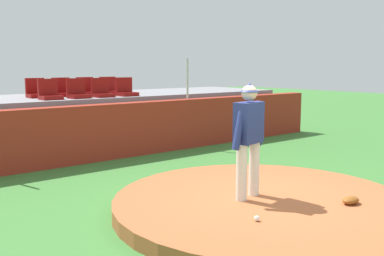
# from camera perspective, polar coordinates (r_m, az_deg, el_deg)

# --- Properties ---
(ground_plane) EXTENTS (60.00, 60.00, 0.00)m
(ground_plane) POSITION_cam_1_polar(r_m,az_deg,el_deg) (7.01, 9.18, -10.72)
(ground_plane) COLOR #3A7632
(pitchers_mound) EXTENTS (4.65, 4.65, 0.22)m
(pitchers_mound) POSITION_cam_1_polar(r_m,az_deg,el_deg) (6.97, 9.20, -9.86)
(pitchers_mound) COLOR #A85A32
(pitchers_mound) RESTS_ON ground_plane
(pitcher) EXTENTS (0.76, 0.35, 1.78)m
(pitcher) POSITION_cam_1_polar(r_m,az_deg,el_deg) (6.69, 7.43, -0.54)
(pitcher) COLOR silver
(pitcher) RESTS_ON pitchers_mound
(baseball) EXTENTS (0.07, 0.07, 0.07)m
(baseball) POSITION_cam_1_polar(r_m,az_deg,el_deg) (5.92, 8.50, -11.64)
(baseball) COLOR white
(baseball) RESTS_ON pitchers_mound
(fielding_glove) EXTENTS (0.31, 0.21, 0.11)m
(fielding_glove) POSITION_cam_1_polar(r_m,az_deg,el_deg) (6.95, 20.09, -8.89)
(fielding_glove) COLOR brown
(fielding_glove) RESTS_ON pitchers_mound
(brick_barrier) EXTENTS (14.49, 0.40, 1.34)m
(brick_barrier) POSITION_cam_1_polar(r_m,az_deg,el_deg) (10.77, -10.91, -0.45)
(brick_barrier) COLOR maroon
(brick_barrier) RESTS_ON ground_plane
(fence_post_right) EXTENTS (0.06, 0.06, 1.12)m
(fence_post_right) POSITION_cam_1_polar(r_m,az_deg,el_deg) (12.00, -0.60, 6.47)
(fence_post_right) COLOR silver
(fence_post_right) RESTS_ON brick_barrier
(bleacher_platform) EXTENTS (12.96, 3.08, 1.45)m
(bleacher_platform) POSITION_cam_1_polar(r_m,az_deg,el_deg) (12.52, -15.13, 0.83)
(bleacher_platform) COLOR gray
(bleacher_platform) RESTS_ON ground_plane
(stadium_chair_0) EXTENTS (0.48, 0.44, 0.50)m
(stadium_chair_0) POSITION_cam_1_polar(r_m,az_deg,el_deg) (11.14, -18.18, 4.38)
(stadium_chair_0) COLOR maroon
(stadium_chair_0) RESTS_ON bleacher_platform
(stadium_chair_1) EXTENTS (0.48, 0.44, 0.50)m
(stadium_chair_1) POSITION_cam_1_polar(r_m,az_deg,el_deg) (11.39, -14.77, 4.59)
(stadium_chair_1) COLOR maroon
(stadium_chair_1) RESTS_ON bleacher_platform
(stadium_chair_2) EXTENTS (0.48, 0.44, 0.50)m
(stadium_chair_2) POSITION_cam_1_polar(r_m,az_deg,el_deg) (11.66, -11.72, 4.76)
(stadium_chair_2) COLOR maroon
(stadium_chair_2) RESTS_ON bleacher_platform
(stadium_chair_3) EXTENTS (0.48, 0.44, 0.50)m
(stadium_chair_3) POSITION_cam_1_polar(r_m,az_deg,el_deg) (12.02, -8.66, 4.93)
(stadium_chair_3) COLOR maroon
(stadium_chair_3) RESTS_ON bleacher_platform
(stadium_chair_4) EXTENTS (0.48, 0.44, 0.50)m
(stadium_chair_4) POSITION_cam_1_polar(r_m,az_deg,el_deg) (11.94, -19.71, 4.53)
(stadium_chair_4) COLOR maroon
(stadium_chair_4) RESTS_ON bleacher_platform
(stadium_chair_5) EXTENTS (0.48, 0.44, 0.50)m
(stadium_chair_5) POSITION_cam_1_polar(r_m,az_deg,el_deg) (12.18, -16.63, 4.73)
(stadium_chair_5) COLOR maroon
(stadium_chair_5) RESTS_ON bleacher_platform
(stadium_chair_6) EXTENTS (0.48, 0.44, 0.50)m
(stadium_chair_6) POSITION_cam_1_polar(r_m,az_deg,el_deg) (12.49, -13.66, 4.91)
(stadium_chair_6) COLOR maroon
(stadium_chair_6) RESTS_ON bleacher_platform
(stadium_chair_7) EXTENTS (0.48, 0.44, 0.50)m
(stadium_chair_7) POSITION_cam_1_polar(r_m,az_deg,el_deg) (12.80, -10.79, 5.07)
(stadium_chair_7) COLOR maroon
(stadium_chair_7) RESTS_ON bleacher_platform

